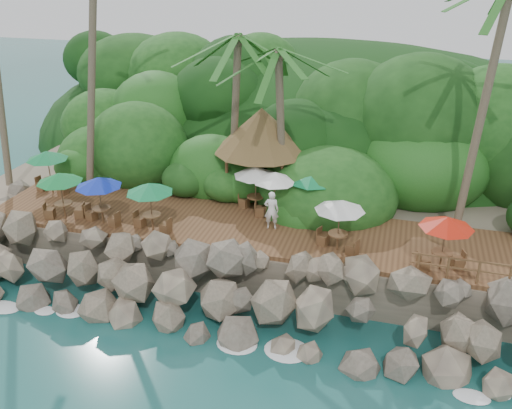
# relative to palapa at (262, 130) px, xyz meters

# --- Properties ---
(ground) EXTENTS (140.00, 140.00, 0.00)m
(ground) POSITION_rel_palapa_xyz_m (0.72, -9.59, -5.79)
(ground) COLOR #19514F
(ground) RESTS_ON ground
(land_base) EXTENTS (32.00, 25.20, 2.10)m
(land_base) POSITION_rel_palapa_xyz_m (0.72, 6.41, -4.74)
(land_base) COLOR gray
(land_base) RESTS_ON ground
(jungle_hill) EXTENTS (44.80, 28.00, 15.40)m
(jungle_hill) POSITION_rel_palapa_xyz_m (0.72, 13.91, -5.79)
(jungle_hill) COLOR #143811
(jungle_hill) RESTS_ON ground
(seawall) EXTENTS (29.00, 4.00, 2.30)m
(seawall) POSITION_rel_palapa_xyz_m (0.72, -7.59, -4.64)
(seawall) COLOR gray
(seawall) RESTS_ON ground
(terrace) EXTENTS (26.00, 5.00, 0.20)m
(terrace) POSITION_rel_palapa_xyz_m (0.72, -3.59, -3.59)
(terrace) COLOR brown
(terrace) RESTS_ON land_base
(jungle_foliage) EXTENTS (44.00, 16.00, 12.00)m
(jungle_foliage) POSITION_rel_palapa_xyz_m (0.72, 5.41, -5.79)
(jungle_foliage) COLOR #143811
(jungle_foliage) RESTS_ON ground
(foam_line) EXTENTS (25.20, 0.80, 0.06)m
(foam_line) POSITION_rel_palapa_xyz_m (0.72, -9.29, -5.76)
(foam_line) COLOR white
(foam_line) RESTS_ON ground
(palapa) EXTENTS (4.80, 4.80, 4.60)m
(palapa) POSITION_rel_palapa_xyz_m (0.00, 0.00, 0.00)
(palapa) COLOR brown
(palapa) RESTS_ON ground
(dining_clusters) EXTENTS (21.56, 5.31, 2.29)m
(dining_clusters) POSITION_rel_palapa_xyz_m (-1.22, -3.84, -1.59)
(dining_clusters) COLOR brown
(dining_clusters) RESTS_ON terrace
(railing) EXTENTS (7.20, 0.10, 1.00)m
(railing) POSITION_rel_palapa_xyz_m (11.22, -5.94, -2.88)
(railing) COLOR brown
(railing) RESTS_ON terrace
(waiter) EXTENTS (0.72, 0.54, 1.82)m
(waiter) POSITION_rel_palapa_xyz_m (1.44, -3.58, -2.58)
(waiter) COLOR white
(waiter) RESTS_ON terrace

